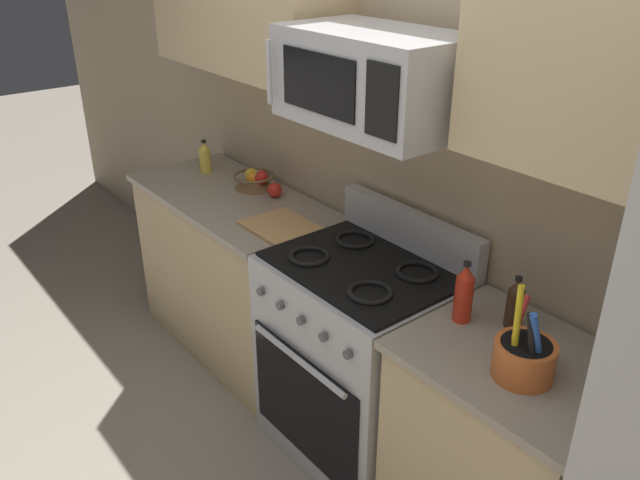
# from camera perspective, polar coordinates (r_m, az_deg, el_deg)

# --- Properties ---
(wall_back) EXTENTS (8.00, 0.10, 2.60)m
(wall_back) POSITION_cam_1_polar(r_m,az_deg,el_deg) (2.66, 9.90, 7.24)
(wall_back) COLOR tan
(wall_back) RESTS_ON ground
(counter_left) EXTENTS (1.22, 0.59, 0.91)m
(counter_left) POSITION_cam_1_polar(r_m,az_deg,el_deg) (3.50, -7.51, -2.88)
(counter_left) COLOR tan
(counter_left) RESTS_ON ground
(range_oven) EXTENTS (0.76, 0.63, 1.09)m
(range_oven) POSITION_cam_1_polar(r_m,az_deg,el_deg) (2.81, 3.50, -10.38)
(range_oven) COLOR #B2B5BA
(range_oven) RESTS_ON ground
(counter_right) EXTENTS (0.71, 0.59, 0.91)m
(counter_right) POSITION_cam_1_polar(r_m,az_deg,el_deg) (2.46, 15.77, -18.53)
(counter_right) COLOR tan
(counter_right) RESTS_ON ground
(microwave) EXTENTS (0.70, 0.44, 0.33)m
(microwave) POSITION_cam_1_polar(r_m,az_deg,el_deg) (2.32, 4.80, 14.12)
(microwave) COLOR #B2B5BA
(upper_cabinets_right) EXTENTS (0.70, 0.34, 0.77)m
(upper_cabinets_right) POSITION_cam_1_polar(r_m,az_deg,el_deg) (1.92, 24.08, 16.71)
(upper_cabinets_right) COLOR tan
(utensil_crock) EXTENTS (0.19, 0.19, 0.31)m
(utensil_crock) POSITION_cam_1_polar(r_m,az_deg,el_deg) (2.06, 17.67, -9.93)
(utensil_crock) COLOR #D1662D
(utensil_crock) RESTS_ON counter_right
(fruit_basket) EXTENTS (0.21, 0.21, 0.10)m
(fruit_basket) POSITION_cam_1_polar(r_m,az_deg,el_deg) (3.36, -5.80, 5.37)
(fruit_basket) COLOR brown
(fruit_basket) RESTS_ON counter_left
(apple_loose) EXTENTS (0.08, 0.08, 0.08)m
(apple_loose) POSITION_cam_1_polar(r_m,az_deg,el_deg) (3.24, -4.06, 4.45)
(apple_loose) COLOR red
(apple_loose) RESTS_ON counter_left
(cutting_board) EXTENTS (0.32, 0.27, 0.02)m
(cutting_board) POSITION_cam_1_polar(r_m,az_deg,el_deg) (2.91, -3.56, 1.22)
(cutting_board) COLOR tan
(cutting_board) RESTS_ON counter_left
(bottle_hot_sauce) EXTENTS (0.06, 0.06, 0.23)m
(bottle_hot_sauce) POSITION_cam_1_polar(r_m,az_deg,el_deg) (2.25, 12.66, -4.69)
(bottle_hot_sauce) COLOR red
(bottle_hot_sauce) RESTS_ON counter_right
(bottle_oil) EXTENTS (0.07, 0.07, 0.18)m
(bottle_oil) POSITION_cam_1_polar(r_m,az_deg,el_deg) (3.61, -10.19, 7.20)
(bottle_oil) COLOR gold
(bottle_oil) RESTS_ON counter_left
(bottle_soy) EXTENTS (0.06, 0.06, 0.19)m
(bottle_soy) POSITION_cam_1_polar(r_m,az_deg,el_deg) (2.28, 16.92, -5.44)
(bottle_soy) COLOR #382314
(bottle_soy) RESTS_ON counter_right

